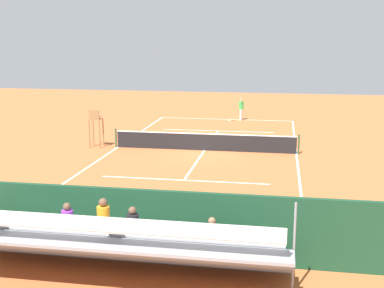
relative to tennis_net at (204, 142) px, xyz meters
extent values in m
plane|color=#BC6033|center=(0.00, 0.00, -0.50)|extent=(60.00, 60.00, 0.00)
cube|color=white|center=(0.00, -11.00, -0.50)|extent=(10.00, 0.10, 0.01)
cube|color=white|center=(0.00, 11.00, -0.50)|extent=(10.00, 0.10, 0.01)
cube|color=white|center=(-5.00, 0.00, -0.50)|extent=(0.10, 22.00, 0.01)
cube|color=white|center=(5.00, 0.00, -0.50)|extent=(0.10, 22.00, 0.01)
cube|color=white|center=(0.00, -6.05, -0.50)|extent=(7.50, 0.10, 0.01)
cube|color=white|center=(0.00, 6.05, -0.50)|extent=(7.50, 0.10, 0.01)
cube|color=white|center=(0.00, 0.00, -0.50)|extent=(0.10, 12.10, 0.01)
cube|color=white|center=(0.00, -11.00, -0.50)|extent=(0.10, 0.30, 0.01)
cube|color=black|center=(0.00, 0.00, -0.05)|extent=(10.00, 0.02, 0.91)
cube|color=white|center=(0.00, 0.00, 0.44)|extent=(10.00, 0.04, 0.06)
cylinder|color=#2D5133|center=(-5.10, 0.00, 0.03)|extent=(0.10, 0.10, 1.07)
cylinder|color=#2D5133|center=(5.10, 0.00, 0.03)|extent=(0.10, 0.10, 1.07)
cube|color=#194228|center=(0.00, 14.00, 0.50)|extent=(18.00, 0.16, 2.00)
cube|color=gray|center=(0.00, 14.35, -0.28)|extent=(9.00, 0.10, 0.45)
cube|color=gray|center=(0.00, 14.70, -0.09)|extent=(9.00, 0.80, 0.08)
cube|color=gray|center=(0.00, 14.32, -0.28)|extent=(9.00, 0.04, 0.45)
cube|color=silver|center=(0.00, 14.80, 0.33)|extent=(8.60, 0.36, 0.04)
cube|color=silver|center=(0.00, 14.98, 0.53)|extent=(8.60, 0.03, 0.36)
cube|color=gray|center=(0.00, 15.50, 0.36)|extent=(9.00, 0.80, 0.08)
cube|color=gray|center=(0.00, 15.12, 0.17)|extent=(9.00, 0.04, 0.45)
cube|color=silver|center=(0.00, 15.60, 0.78)|extent=(8.60, 0.36, 0.04)
cube|color=silver|center=(0.00, 15.78, 0.98)|extent=(8.60, 0.03, 0.36)
cube|color=gray|center=(0.00, 16.30, 0.81)|extent=(9.00, 0.80, 0.08)
cube|color=gray|center=(0.00, 15.92, 0.62)|extent=(9.00, 0.04, 0.45)
cube|color=silver|center=(0.00, 16.40, 1.23)|extent=(8.60, 0.36, 0.04)
cube|color=silver|center=(0.00, 16.58, 1.43)|extent=(8.60, 0.03, 0.36)
cylinder|color=gray|center=(-4.50, 15.50, 0.67)|extent=(0.06, 0.06, 2.35)
cube|color=#2D2D33|center=(-2.41, 14.63, 0.37)|extent=(0.32, 0.40, 0.12)
cylinder|color=red|center=(-2.41, 14.75, 0.65)|extent=(0.30, 0.30, 0.45)
sphere|color=#8C6647|center=(-2.41, 14.75, 0.98)|extent=(0.20, 0.20, 0.20)
cube|color=#2D2D33|center=(1.22, 15.43, 0.82)|extent=(0.32, 0.40, 0.12)
cylinder|color=purple|center=(1.22, 15.55, 1.10)|extent=(0.30, 0.30, 0.45)
sphere|color=brown|center=(1.22, 15.55, 1.43)|extent=(0.20, 0.20, 0.20)
cube|color=#2D2D33|center=(-0.51, 15.43, 0.82)|extent=(0.32, 0.40, 0.12)
cylinder|color=black|center=(-0.51, 15.55, 1.10)|extent=(0.30, 0.30, 0.45)
sphere|color=brown|center=(-0.51, 15.55, 1.43)|extent=(0.20, 0.20, 0.20)
cube|color=#2D2D33|center=(-0.04, 16.23, 1.27)|extent=(0.32, 0.40, 0.12)
cylinder|color=orange|center=(-0.04, 16.35, 1.55)|extent=(0.30, 0.30, 0.45)
sphere|color=brown|center=(-0.04, 16.35, 1.88)|extent=(0.20, 0.20, 0.20)
cylinder|color=olive|center=(5.90, -0.16, 0.30)|extent=(0.07, 0.07, 1.60)
cylinder|color=olive|center=(6.50, -0.16, 0.30)|extent=(0.07, 0.07, 1.60)
cylinder|color=olive|center=(5.90, 0.44, 0.30)|extent=(0.07, 0.07, 1.60)
cylinder|color=olive|center=(6.50, 0.44, 0.30)|extent=(0.07, 0.07, 1.60)
cube|color=olive|center=(6.20, 0.14, 1.13)|extent=(0.56, 0.56, 0.06)
cube|color=olive|center=(6.20, 0.38, 1.40)|extent=(0.56, 0.06, 0.48)
cube|color=olive|center=(5.94, 0.14, 1.28)|extent=(0.04, 0.48, 0.04)
cube|color=olive|center=(6.46, 0.14, 1.28)|extent=(0.04, 0.48, 0.04)
cube|color=#234C2D|center=(-2.23, 13.20, -0.05)|extent=(1.80, 0.40, 0.05)
cylinder|color=#234C2D|center=(-2.98, 13.20, -0.28)|extent=(0.06, 0.06, 0.45)
cylinder|color=#234C2D|center=(-1.48, 13.20, -0.28)|extent=(0.06, 0.06, 0.45)
cube|color=#234C2D|center=(-2.23, 13.38, 0.25)|extent=(1.80, 0.04, 0.36)
cube|color=#B22D2D|center=(-0.19, 13.40, -0.32)|extent=(0.90, 0.36, 0.36)
cylinder|color=white|center=(-1.20, -10.84, -0.08)|extent=(0.14, 0.14, 0.85)
cylinder|color=white|center=(-1.14, -10.63, -0.08)|extent=(0.14, 0.14, 0.85)
cylinder|color=green|center=(-1.17, -10.73, 0.65)|extent=(0.44, 0.44, 0.60)
sphere|color=tan|center=(-1.17, -10.73, 1.06)|extent=(0.22, 0.22, 0.22)
cylinder|color=tan|center=(-1.11, -10.52, 1.15)|extent=(0.26, 0.15, 0.55)
cylinder|color=tan|center=(-1.23, -10.94, 0.68)|extent=(0.11, 0.11, 0.50)
cylinder|color=black|center=(-0.58, -10.37, -0.49)|extent=(0.28, 0.09, 0.03)
torus|color=#D8CC4C|center=(-0.31, -10.43, -0.49)|extent=(0.36, 0.36, 0.02)
cylinder|color=white|center=(-0.31, -10.43, -0.49)|extent=(0.25, 0.25, 0.00)
sphere|color=#CCDB33|center=(-3.60, -8.73, -0.47)|extent=(0.07, 0.07, 0.07)
sphere|color=#CCDB33|center=(-2.04, -9.68, -0.47)|extent=(0.07, 0.07, 0.07)
camera|label=1|loc=(-4.05, 27.16, 5.68)|focal=47.57mm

